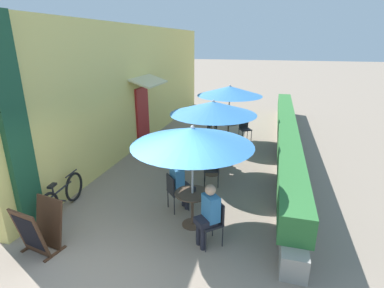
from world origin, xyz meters
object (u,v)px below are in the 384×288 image
at_px(cafe_chair_near_left, 213,219).
at_px(seated_patron_near_left, 208,213).
at_px(patio_umbrella_far, 230,91).
at_px(patio_umbrella_mid, 213,108).
at_px(seated_patron_near_right, 179,182).
at_px(bicycle_leaning, 62,197).
at_px(coffee_cup_mid, 210,148).
at_px(cafe_chair_mid_right, 210,149).
at_px(seated_patron_mid_right, 214,144).
at_px(patio_table_near, 192,203).
at_px(patio_table_far, 228,129).
at_px(cafe_chair_far_left, 245,127).
at_px(cafe_chair_mid_left, 215,167).
at_px(coffee_cup_far, 227,122).
at_px(patio_umbrella_near, 192,136).
at_px(patio_table_mid, 212,157).
at_px(cafe_chair_near_right, 175,190).
at_px(cafe_chair_far_right, 211,131).
at_px(menu_board, 40,228).
at_px(coffee_cup_near, 194,189).

relative_size(cafe_chair_near_left, seated_patron_near_left, 0.70).
bearing_deg(seated_patron_near_left, patio_umbrella_far, -37.19).
height_order(patio_umbrella_mid, patio_umbrella_far, same).
bearing_deg(seated_patron_near_right, patio_umbrella_mid, 128.65).
bearing_deg(bicycle_leaning, patio_umbrella_far, 58.26).
bearing_deg(coffee_cup_mid, seated_patron_near_right, -97.27).
bearing_deg(cafe_chair_mid_right, cafe_chair_near_left, 2.28).
relative_size(seated_patron_near_right, seated_patron_mid_right, 1.00).
xyz_separation_m(patio_table_near, cafe_chair_mid_right, (-0.33, 3.30, -0.01)).
height_order(seated_patron_near_right, seated_patron_mid_right, same).
xyz_separation_m(patio_table_near, seated_patron_near_left, (0.45, -0.54, 0.16)).
xyz_separation_m(cafe_chair_near_left, patio_umbrella_far, (-0.65, 6.08, 1.44)).
bearing_deg(coffee_cup_mid, cafe_chair_near_left, -76.80).
xyz_separation_m(coffee_cup_mid, bicycle_leaning, (-2.78, -2.84, -0.43)).
xyz_separation_m(patio_umbrella_mid, patio_table_far, (0.00, 3.00, -1.43)).
xyz_separation_m(patio_umbrella_mid, cafe_chair_far_left, (0.58, 3.42, -1.44)).
bearing_deg(cafe_chair_mid_left, coffee_cup_far, -6.47).
bearing_deg(coffee_cup_mid, seated_patron_near_left, -78.54).
relative_size(patio_umbrella_near, patio_table_mid, 3.14).
bearing_deg(cafe_chair_near_right, cafe_chair_mid_left, 115.01).
bearing_deg(patio_table_far, cafe_chair_far_right, -143.85).
bearing_deg(patio_umbrella_near, cafe_chair_mid_left, 87.64).
relative_size(patio_umbrella_near, coffee_cup_far, 26.34).
bearing_deg(bicycle_leaning, seated_patron_near_left, -10.74).
relative_size(cafe_chair_mid_left, cafe_chair_far_left, 1.00).
relative_size(cafe_chair_mid_left, cafe_chair_mid_right, 1.00).
xyz_separation_m(cafe_chair_near_left, cafe_chair_mid_left, (-0.45, 2.41, 0.00)).
height_order(seated_patron_near_left, cafe_chair_near_right, seated_patron_near_left).
xyz_separation_m(seated_patron_mid_right, patio_umbrella_far, (0.10, 2.30, 1.27)).
xyz_separation_m(coffee_cup_far, menu_board, (-2.28, -7.07, -0.33)).
relative_size(patio_table_near, menu_board, 0.79).
height_order(cafe_chair_near_left, cafe_chair_far_right, same).
bearing_deg(cafe_chair_far_right, patio_umbrella_near, -112.37).
bearing_deg(patio_umbrella_near, cafe_chair_far_left, 85.73).
xyz_separation_m(coffee_cup_mid, cafe_chair_far_right, (-0.50, 2.60, -0.28)).
height_order(patio_umbrella_far, cafe_chair_far_left, patio_umbrella_far).
distance_m(cafe_chair_near_left, bicycle_leaning, 3.51).
xyz_separation_m(seated_patron_near_right, bicycle_leaning, (-2.52, -0.79, -0.32)).
height_order(patio_table_mid, coffee_cup_mid, coffee_cup_mid).
bearing_deg(coffee_cup_mid, coffee_cup_near, -85.37).
relative_size(seated_patron_near_left, seated_patron_mid_right, 1.00).
distance_m(cafe_chair_near_right, coffee_cup_near, 0.73).
xyz_separation_m(cafe_chair_mid_left, menu_board, (-2.54, -3.44, -0.05)).
relative_size(patio_umbrella_mid, seated_patron_mid_right, 1.90).
bearing_deg(cafe_chair_mid_left, cafe_chair_near_left, -179.99).
relative_size(patio_table_far, patio_umbrella_far, 0.32).
bearing_deg(menu_board, cafe_chair_mid_right, 76.44).
relative_size(seated_patron_near_left, patio_umbrella_mid, 0.53).
relative_size(cafe_chair_far_left, cafe_chair_far_right, 1.00).
height_order(coffee_cup_mid, cafe_chair_far_left, cafe_chair_far_left).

